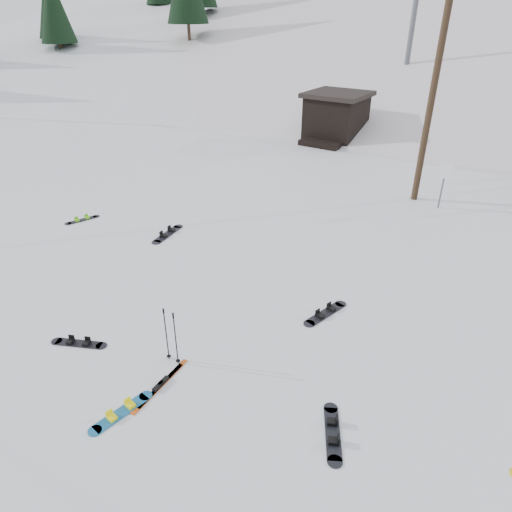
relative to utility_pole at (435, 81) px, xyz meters
The scene contains 15 objects.
ground 14.90m from the utility_pole, 98.13° to the right, with size 200.00×200.00×0.00m, color white.
ski_slope 44.31m from the utility_pole, 92.79° to the left, with size 60.00×75.00×45.00m, color silver.
ridge_left 53.35m from the utility_pole, 138.18° to the left, with size 34.00×85.00×38.00m, color white.
treeline_left 44.65m from the utility_pole, 144.16° to the left, with size 20.00×64.00×10.00m, color black, non-canonical shape.
utility_pole is the anchor object (origin of this frame).
trail_sign 3.60m from the utility_pole, 21.04° to the right, with size 0.50×0.09×1.85m.
lift_hut 10.40m from the utility_pole, 135.24° to the left, with size 3.40×4.10×2.75m.
hero_snowboard 15.57m from the utility_pole, 95.18° to the right, with size 0.43×1.45×0.10m.
hero_skis 14.62m from the utility_pole, 95.03° to the right, with size 0.28×1.81×0.09m.
ski_poles 13.74m from the utility_pole, 96.68° to the right, with size 0.39×0.10×1.40m.
board_scatter_a 15.16m from the utility_pole, 105.44° to the right, with size 1.30×0.76×0.10m.
board_scatter_b 11.39m from the utility_pole, 126.92° to the right, with size 0.55×1.69×0.12m.
board_scatter_c 14.24m from the utility_pole, 136.75° to the right, with size 0.57×1.28×0.09m.
board_scatter_d 13.90m from the utility_pole, 79.46° to the right, with size 0.89×1.37×0.11m.
board_scatter_f 10.57m from the utility_pole, 86.62° to the right, with size 0.60×1.56×0.11m.
Camera 1 is at (6.52, -4.66, 7.18)m, focal length 32.00 mm.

